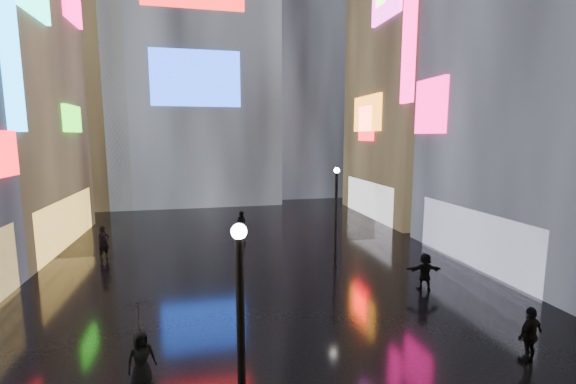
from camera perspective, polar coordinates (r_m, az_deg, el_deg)
name	(u,v)px	position (r m, az deg, el deg)	size (l,w,h in m)	color
ground	(256,262)	(21.33, -4.78, -10.33)	(140.00, 140.00, 0.00)	black
building_right_far	(428,49)	(36.09, 20.01, 19.27)	(10.28, 12.00, 28.00)	black
tower_main	(194,0)	(46.25, -13.79, 25.94)	(16.00, 14.20, 42.00)	black
tower_flank_right	(299,49)	(48.58, 1.70, 20.39)	(12.00, 12.00, 34.00)	black
tower_flank_left	(80,72)	(43.97, -28.48, 15.41)	(10.00, 10.00, 26.00)	black
lamp_near	(241,338)	(7.97, -6.99, -20.68)	(0.30, 0.30, 5.20)	black
lamp_far	(336,211)	(20.25, 7.13, -2.75)	(0.30, 0.30, 5.20)	black
pedestrian_3	(530,335)	(14.32, 32.22, -17.47)	(1.03, 0.43, 1.75)	black
pedestrian_4	(141,358)	(12.12, -20.93, -22.03)	(0.77, 0.50, 1.57)	black
pedestrian_5	(425,272)	(18.44, 19.61, -11.04)	(1.57, 0.50, 1.69)	black
pedestrian_6	(104,243)	(23.80, -25.64, -6.79)	(0.69, 0.45, 1.89)	black
pedestrian_7	(241,222)	(27.51, -6.94, -4.42)	(0.76, 0.59, 1.56)	black
umbrella_2	(139,316)	(11.56, -21.26, -16.72)	(0.97, 0.99, 0.89)	black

